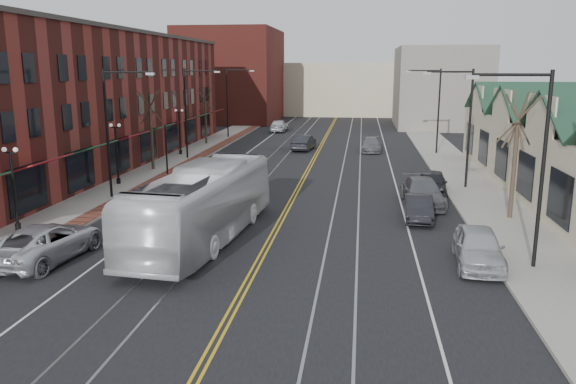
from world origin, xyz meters
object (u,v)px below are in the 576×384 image
(transit_bus, at_px, (203,204))
(parked_car_a, at_px, (478,247))
(parked_suv, at_px, (46,242))
(parked_car_b, at_px, (419,208))
(parked_car_c, at_px, (422,192))
(parked_car_d, at_px, (432,183))

(transit_bus, height_order, parked_car_a, transit_bus)
(parked_suv, height_order, parked_car_b, parked_suv)
(parked_suv, distance_m, parked_car_c, 21.22)
(transit_bus, distance_m, parked_car_d, 16.70)
(transit_bus, bearing_deg, parked_car_a, 177.15)
(transit_bus, xyz_separation_m, parked_car_d, (12.08, 11.49, -0.99))
(parked_car_a, height_order, parked_car_b, parked_car_a)
(parked_suv, height_order, parked_car_c, parked_suv)
(parked_car_b, relative_size, parked_car_c, 0.74)
(transit_bus, xyz_separation_m, parked_car_a, (12.47, -1.88, -1.00))
(parked_suv, height_order, parked_car_a, parked_suv)
(parked_car_a, bearing_deg, transit_bus, 175.60)
(parked_car_a, distance_m, parked_car_d, 13.37)
(parked_suv, xyz_separation_m, parked_car_b, (16.72, 8.77, -0.14))
(parked_suv, bearing_deg, parked_car_c, -138.18)
(transit_bus, relative_size, parked_suv, 2.23)
(transit_bus, height_order, parked_car_d, transit_bus)
(transit_bus, height_order, parked_car_b, transit_bus)
(transit_bus, xyz_separation_m, parked_suv, (-6.05, -3.59, -1.00))
(parked_suv, relative_size, parked_car_d, 1.21)
(parked_car_b, height_order, parked_car_d, parked_car_d)
(parked_suv, relative_size, parked_car_a, 1.23)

